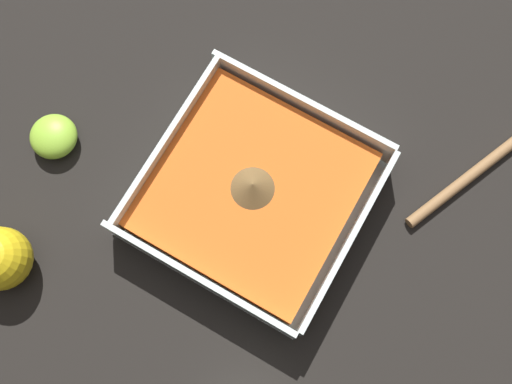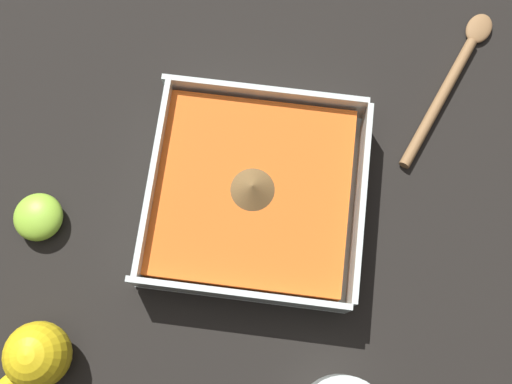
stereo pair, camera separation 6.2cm
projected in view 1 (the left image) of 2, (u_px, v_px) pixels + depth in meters
name	position (u px, v px, depth m)	size (l,w,h in m)	color
ground_plane	(241.00, 218.00, 0.64)	(4.00, 4.00, 0.00)	black
square_dish	(256.00, 195.00, 0.62)	(0.22, 0.22, 0.05)	silver
lemon_half	(54.00, 137.00, 0.64)	(0.05, 0.05, 0.03)	#93CC38
wooden_spoon	(492.00, 159.00, 0.65)	(0.10, 0.20, 0.01)	olive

